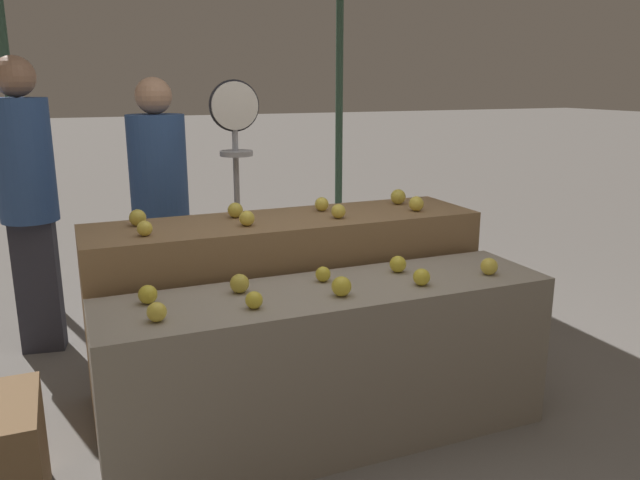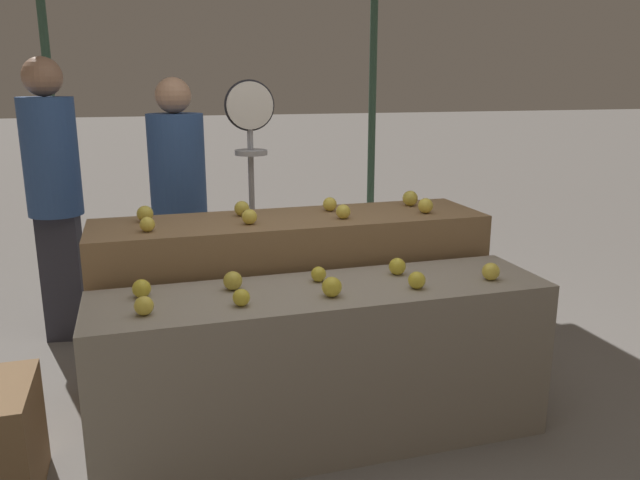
# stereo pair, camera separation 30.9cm
# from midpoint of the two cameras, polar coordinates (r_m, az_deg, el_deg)

# --- Properties ---
(ground_plane) EXTENTS (60.00, 60.00, 0.00)m
(ground_plane) POSITION_cam_midpoint_polar(r_m,az_deg,el_deg) (3.16, -1.96, -17.65)
(ground_plane) COLOR slate
(display_counter_front) EXTENTS (2.10, 0.55, 0.76)m
(display_counter_front) POSITION_cam_midpoint_polar(r_m,az_deg,el_deg) (2.98, -2.02, -11.43)
(display_counter_front) COLOR gray
(display_counter_front) RESTS_ON ground_plane
(display_counter_back) EXTENTS (2.10, 0.55, 0.97)m
(display_counter_back) POSITION_cam_midpoint_polar(r_m,az_deg,el_deg) (3.46, -5.55, -5.86)
(display_counter_back) COLOR olive
(display_counter_back) RESTS_ON ground_plane
(apple_front_0) EXTENTS (0.08, 0.08, 0.08)m
(apple_front_0) POSITION_cam_midpoint_polar(r_m,az_deg,el_deg) (2.57, -18.10, -6.34)
(apple_front_0) COLOR yellow
(apple_front_0) RESTS_ON display_counter_front
(apple_front_1) EXTENTS (0.07, 0.07, 0.07)m
(apple_front_1) POSITION_cam_midpoint_polar(r_m,az_deg,el_deg) (2.61, -9.45, -5.49)
(apple_front_1) COLOR gold
(apple_front_1) RESTS_ON display_counter_front
(apple_front_2) EXTENTS (0.09, 0.09, 0.09)m
(apple_front_2) POSITION_cam_midpoint_polar(r_m,az_deg,el_deg) (2.72, -1.25, -4.31)
(apple_front_2) COLOR gold
(apple_front_2) RESTS_ON display_counter_front
(apple_front_3) EXTENTS (0.08, 0.08, 0.08)m
(apple_front_3) POSITION_cam_midpoint_polar(r_m,az_deg,el_deg) (2.88, 6.26, -3.43)
(apple_front_3) COLOR gold
(apple_front_3) RESTS_ON display_counter_front
(apple_front_4) EXTENTS (0.08, 0.08, 0.08)m
(apple_front_4) POSITION_cam_midpoint_polar(r_m,az_deg,el_deg) (3.09, 12.49, -2.41)
(apple_front_4) COLOR yellow
(apple_front_4) RESTS_ON display_counter_front
(apple_front_5) EXTENTS (0.08, 0.08, 0.08)m
(apple_front_5) POSITION_cam_midpoint_polar(r_m,az_deg,el_deg) (2.78, -18.59, -4.79)
(apple_front_5) COLOR gold
(apple_front_5) RESTS_ON display_counter_front
(apple_front_6) EXTENTS (0.09, 0.09, 0.09)m
(apple_front_6) POSITION_cam_midpoint_polar(r_m,az_deg,el_deg) (2.81, -10.51, -3.98)
(apple_front_6) COLOR gold
(apple_front_6) RESTS_ON display_counter_front
(apple_front_7) EXTENTS (0.07, 0.07, 0.07)m
(apple_front_7) POSITION_cam_midpoint_polar(r_m,az_deg,el_deg) (2.92, -2.75, -3.18)
(apple_front_7) COLOR gold
(apple_front_7) RESTS_ON display_counter_front
(apple_front_8) EXTENTS (0.08, 0.08, 0.08)m
(apple_front_8) POSITION_cam_midpoint_polar(r_m,az_deg,el_deg) (3.07, 4.29, -2.25)
(apple_front_8) COLOR gold
(apple_front_8) RESTS_ON display_counter_front
(apple_back_0) EXTENTS (0.07, 0.07, 0.07)m
(apple_back_0) POSITION_cam_midpoint_polar(r_m,az_deg,el_deg) (3.08, -18.54, 0.98)
(apple_back_0) COLOR yellow
(apple_back_0) RESTS_ON display_counter_back
(apple_back_1) EXTENTS (0.08, 0.08, 0.08)m
(apple_back_1) POSITION_cam_midpoint_polar(r_m,az_deg,el_deg) (3.17, -9.49, 1.94)
(apple_back_1) COLOR yellow
(apple_back_1) RESTS_ON display_counter_back
(apple_back_2) EXTENTS (0.08, 0.08, 0.08)m
(apple_back_2) POSITION_cam_midpoint_polar(r_m,az_deg,el_deg) (3.30, -0.98, 2.62)
(apple_back_2) COLOR yellow
(apple_back_2) RESTS_ON display_counter_back
(apple_back_3) EXTENTS (0.08, 0.08, 0.08)m
(apple_back_3) POSITION_cam_midpoint_polar(r_m,az_deg,el_deg) (3.51, 6.33, 3.29)
(apple_back_3) COLOR yellow
(apple_back_3) RESTS_ON display_counter_back
(apple_back_4) EXTENTS (0.08, 0.08, 0.08)m
(apple_back_4) POSITION_cam_midpoint_polar(r_m,az_deg,el_deg) (3.30, -18.94, 1.91)
(apple_back_4) COLOR gold
(apple_back_4) RESTS_ON display_counter_back
(apple_back_5) EXTENTS (0.08, 0.08, 0.08)m
(apple_back_5) POSITION_cam_midpoint_polar(r_m,az_deg,el_deg) (3.37, -10.37, 2.67)
(apple_back_5) COLOR gold
(apple_back_5) RESTS_ON display_counter_back
(apple_back_6) EXTENTS (0.08, 0.08, 0.08)m
(apple_back_6) POSITION_cam_midpoint_polar(r_m,az_deg,el_deg) (3.49, -2.37, 3.27)
(apple_back_6) COLOR yellow
(apple_back_6) RESTS_ON display_counter_back
(apple_back_7) EXTENTS (0.09, 0.09, 0.09)m
(apple_back_7) POSITION_cam_midpoint_polar(r_m,az_deg,el_deg) (3.70, 4.81, 3.94)
(apple_back_7) COLOR gold
(apple_back_7) RESTS_ON display_counter_back
(produce_scale) EXTENTS (0.31, 0.20, 1.69)m
(produce_scale) POSITION_cam_midpoint_polar(r_m,az_deg,el_deg) (3.87, -9.98, 7.66)
(produce_scale) COLOR #99999E
(produce_scale) RESTS_ON ground_plane
(person_vendor_at_scale) EXTENTS (0.40, 0.40, 1.70)m
(person_vendor_at_scale) POSITION_cam_midpoint_polar(r_m,az_deg,el_deg) (4.11, -16.56, 4.03)
(person_vendor_at_scale) COLOR #2D2D38
(person_vendor_at_scale) RESTS_ON ground_plane
(person_customer_left) EXTENTS (0.39, 0.39, 1.82)m
(person_customer_left) POSITION_cam_midpoint_polar(r_m,az_deg,el_deg) (4.23, -27.17, 4.51)
(person_customer_left) COLOR #2D2D38
(person_customer_left) RESTS_ON ground_plane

